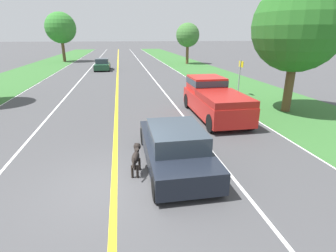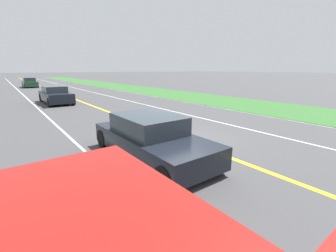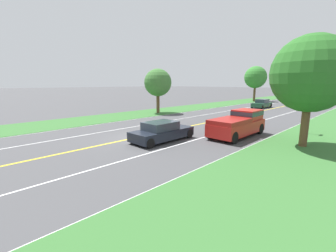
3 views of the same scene
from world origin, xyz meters
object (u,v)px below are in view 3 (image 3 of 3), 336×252
(dog, at_px, (147,131))
(pickup_truck, at_px, (239,123))
(ego_car, at_px, (162,132))
(roadside_tree_left_near, at_px, (158,83))
(street_sign, at_px, (307,114))
(oncoming_car, at_px, (262,104))
(roadside_tree_right_near, at_px, (311,74))
(roadside_tree_left_far, at_px, (256,77))

(dog, relative_size, pickup_truck, 0.22)
(ego_car, distance_m, roadside_tree_left_near, 15.24)
(dog, height_order, street_sign, street_sign)
(ego_car, distance_m, dog, 1.32)
(street_sign, bearing_deg, oncoming_car, 121.50)
(street_sign, bearing_deg, pickup_truck, -127.86)
(dog, xyz_separation_m, street_sign, (7.77, 9.78, 0.99))
(pickup_truck, relative_size, roadside_tree_left_near, 0.93)
(roadside_tree_left_near, distance_m, street_sign, 17.72)
(roadside_tree_right_near, xyz_separation_m, street_sign, (-0.90, 4.27, -2.92))
(pickup_truck, height_order, roadside_tree_left_far, roadside_tree_left_far)
(ego_car, bearing_deg, pickup_truck, 58.81)
(roadside_tree_left_near, bearing_deg, roadside_tree_left_far, 88.89)
(roadside_tree_left_near, bearing_deg, dog, -46.32)
(roadside_tree_left_near, xyz_separation_m, roadside_tree_left_far, (0.55, 28.54, 1.19))
(oncoming_car, relative_size, roadside_tree_right_near, 0.63)
(pickup_truck, relative_size, roadside_tree_left_far, 0.71)
(roadside_tree_right_near, relative_size, roadside_tree_left_near, 1.17)
(dog, distance_m, roadside_tree_left_near, 14.57)
(pickup_truck, distance_m, oncoming_car, 22.26)
(oncoming_car, relative_size, roadside_tree_left_near, 0.73)
(dog, relative_size, roadside_tree_left_far, 0.16)
(ego_car, xyz_separation_m, roadside_tree_left_far, (-10.50, 38.48, 4.55))
(pickup_truck, distance_m, roadside_tree_left_near, 15.25)
(ego_car, xyz_separation_m, pickup_truck, (3.08, 5.08, 0.33))
(oncoming_car, bearing_deg, dog, 95.39)
(oncoming_car, bearing_deg, pickup_truck, 107.96)
(ego_car, distance_m, pickup_truck, 5.95)
(roadside_tree_left_far, bearing_deg, roadside_tree_right_near, -61.72)
(roadside_tree_right_near, height_order, roadside_tree_left_near, roadside_tree_right_near)
(roadside_tree_left_far, bearing_deg, roadside_tree_left_near, -91.11)
(street_sign, bearing_deg, ego_car, -124.42)
(ego_car, distance_m, roadside_tree_left_far, 40.14)
(pickup_truck, bearing_deg, oncoming_car, 107.96)
(pickup_truck, relative_size, street_sign, 2.20)
(roadside_tree_left_near, relative_size, roadside_tree_left_far, 0.77)
(pickup_truck, relative_size, roadside_tree_right_near, 0.79)
(ego_car, xyz_separation_m, roadside_tree_right_near, (7.40, 5.20, 3.83))
(oncoming_car, height_order, roadside_tree_left_near, roadside_tree_left_near)
(roadside_tree_right_near, bearing_deg, roadside_tree_left_far, 118.28)
(roadside_tree_left_far, bearing_deg, street_sign, -59.63)
(roadside_tree_left_far, distance_m, street_sign, 33.81)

